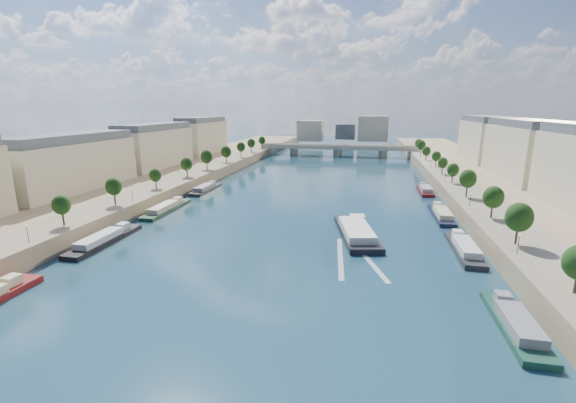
% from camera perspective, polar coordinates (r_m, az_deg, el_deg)
% --- Properties ---
extents(ground, '(700.00, 700.00, 0.00)m').
position_cam_1_polar(ground, '(143.99, 2.92, -0.14)').
color(ground, '#0B2432').
rests_on(ground, ground).
extents(quay_left, '(44.00, 520.00, 5.00)m').
position_cam_1_polar(quay_left, '(169.57, -21.89, 1.87)').
color(quay_left, '#9E8460').
rests_on(quay_left, ground).
extents(quay_right, '(44.00, 520.00, 5.00)m').
position_cam_1_polar(quay_right, '(150.82, 31.08, -0.52)').
color(quay_right, '#9E8460').
rests_on(quay_right, ground).
extents(pave_left, '(14.00, 520.00, 0.10)m').
position_cam_1_polar(pave_left, '(161.35, -17.51, 2.59)').
color(pave_left, gray).
rests_on(pave_left, quay_left).
extents(pave_right, '(14.00, 520.00, 0.10)m').
position_cam_1_polar(pave_right, '(145.87, 25.66, 0.71)').
color(pave_right, gray).
rests_on(pave_right, quay_right).
extents(trees_left, '(4.80, 268.80, 8.26)m').
position_cam_1_polar(trees_left, '(161.22, -16.69, 4.60)').
color(trees_left, '#382B1E').
rests_on(trees_left, ground).
extents(trees_right, '(4.80, 268.80, 8.26)m').
position_cam_1_polar(trees_right, '(153.98, 24.29, 3.55)').
color(trees_right, '#382B1E').
rests_on(trees_right, ground).
extents(lamps_left, '(0.36, 200.36, 4.28)m').
position_cam_1_polar(lamps_left, '(150.12, -17.91, 2.82)').
color(lamps_left, black).
rests_on(lamps_left, ground).
extents(lamps_right, '(0.36, 200.36, 4.28)m').
position_cam_1_polar(lamps_right, '(149.08, 23.65, 2.25)').
color(lamps_right, black).
rests_on(lamps_right, ground).
extents(buildings_left, '(16.00, 226.00, 23.20)m').
position_cam_1_polar(buildings_left, '(184.64, -23.65, 7.01)').
color(buildings_left, beige).
rests_on(buildings_left, ground).
extents(buildings_right, '(16.00, 226.00, 23.20)m').
position_cam_1_polar(buildings_right, '(164.32, 34.63, 5.01)').
color(buildings_right, beige).
rests_on(buildings_right, ground).
extents(skyline, '(79.00, 42.00, 22.00)m').
position_cam_1_polar(skyline, '(358.69, 8.90, 10.47)').
color(skyline, beige).
rests_on(skyline, ground).
extents(bridge, '(112.00, 12.00, 8.15)m').
position_cam_1_polar(bridge, '(283.27, 7.37, 7.72)').
color(bridge, '#C1B79E').
rests_on(bridge, ground).
extents(tour_barge, '(14.71, 31.17, 4.08)m').
position_cam_1_polar(tour_barge, '(108.30, 10.09, -4.43)').
color(tour_barge, black).
rests_on(tour_barge, ground).
extents(wake, '(13.00, 26.00, 0.04)m').
position_cam_1_polar(wake, '(93.14, 9.74, -8.25)').
color(wake, silver).
rests_on(wake, ground).
extents(moored_barges_left, '(5.00, 124.00, 3.60)m').
position_cam_1_polar(moored_barges_left, '(124.21, -21.29, -2.97)').
color(moored_barges_left, maroon).
rests_on(moored_barges_left, ground).
extents(moored_barges_right, '(5.00, 161.36, 3.60)m').
position_cam_1_polar(moored_barges_right, '(103.64, 24.80, -6.58)').
color(moored_barges_right, black).
rests_on(moored_barges_right, ground).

